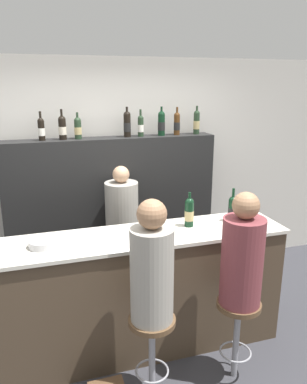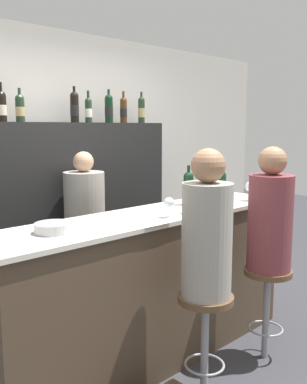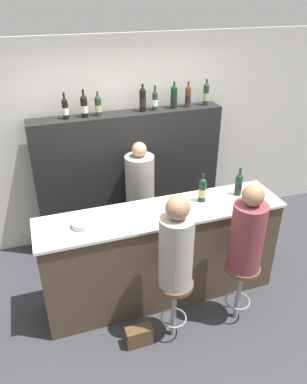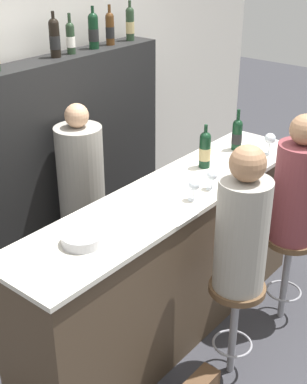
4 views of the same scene
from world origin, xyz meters
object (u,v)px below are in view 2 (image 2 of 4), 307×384
Objects in this scene: wine_bottle_backbar_6 at (124,110)px; wine_bottle_backbar_7 at (141,110)px; wine_bottle_backbar_5 at (109,108)px; wine_glass_1 at (189,201)px; metal_bowl at (54,228)px; bar_stool_right at (267,290)px; wine_bottle_backbar_3 at (75,107)px; wine_bottle_backbar_2 at (20,108)px; bar_stool_left at (205,319)px; guest_seated_left at (207,232)px; wine_bottle_backbar_1 at (1,106)px; wine_bottle_counter_0 at (188,188)px; wine_glass_0 at (169,204)px; wine_bottle_backbar_4 at (88,110)px; wine_glass_2 at (250,187)px; bartender at (85,245)px; wine_bottle_counter_1 at (222,184)px.

wine_bottle_backbar_6 is 0.24m from wine_bottle_backbar_7.
wine_bottle_backbar_5 reaches higher than wine_glass_1.
metal_bowl is 1.63m from bar_stool_right.
wine_bottle_backbar_3 is 1.46× the size of metal_bowl.
bar_stool_left is (0.27, -1.80, -1.33)m from wine_bottle_backbar_2.
wine_glass_1 is 0.58× the size of metal_bowl.
wine_bottle_backbar_2 is 1.98m from guest_seated_left.
wine_bottle_backbar_2 is at bearing -0.00° from wine_bottle_backbar_1.
wine_bottle_backbar_7 is (0.55, 1.17, 0.65)m from wine_bottle_counter_0.
wine_bottle_backbar_4 is at bearing 76.21° from wine_glass_0.
wine_glass_0 is (-0.46, -0.23, -0.04)m from wine_bottle_counter_0.
wine_bottle_backbar_6 reaches higher than wine_bottle_backbar_2.
bar_stool_right is (-0.33, -0.40, -0.69)m from wine_glass_2.
wine_glass_1 is at bearing -120.12° from wine_bottle_backbar_7.
wine_bottle_backbar_6 is 2.40m from bar_stool_left.
guest_seated_left is (-0.28, -0.40, -0.10)m from wine_glass_1.
wine_bottle_backbar_3 is 1.56m from wine_glass_1.
wine_glass_1 reaches higher than bar_stool_left.
bartender is at bearing -160.08° from wine_bottle_backbar_7.
wine_glass_2 is at bearing -74.99° from wine_bottle_backbar_5.
bartender is at bearing -33.70° from wine_bottle_backbar_1.
wine_bottle_backbar_2 reaches higher than wine_bottle_counter_1.
metal_bowl is (-1.79, -1.23, -0.76)m from wine_bottle_backbar_7.
bar_stool_left is at bearing -124.93° from wine_glass_1.
wine_bottle_backbar_1 is at bearing 103.37° from bar_stool_left.
bartender is (0.03, 1.04, -0.51)m from wine_glass_0.
wine_bottle_backbar_6 is 1.40× the size of metal_bowl.
wine_glass_2 reaches higher than wine_glass_1.
wine_bottle_counter_0 is at bearing -104.95° from wine_bottle_backbar_6.
wine_bottle_backbar_1 is (-1.39, 1.17, 0.65)m from wine_bottle_counter_1.
wine_bottle_backbar_4 is 0.67m from wine_bottle_backbar_7.
wine_glass_0 is 0.42m from guest_seated_left.
wine_bottle_backbar_2 is 0.94× the size of wine_bottle_backbar_4.
wine_bottle_counter_1 is 1.67m from metal_bowl.
metal_bowl is at bearing -176.83° from wine_bottle_counter_0.
wine_bottle_backbar_3 is (-0.69, 1.17, 0.67)m from wine_bottle_counter_1.
wine_bottle_backbar_5 reaches higher than metal_bowl.
guest_seated_left is at bearing -38.46° from metal_bowl.
wine_bottle_backbar_6 is 2.12m from metal_bowl.
bartender reaches higher than wine_glass_0.
wine_bottle_backbar_7 is at bearing 0.00° from wine_bottle_backbar_2.
wine_bottle_backbar_2 is at bearing 103.77° from wine_glass_0.
wine_bottle_backbar_1 is 0.46× the size of bar_stool_left.
bartender is (-0.16, -0.36, -1.20)m from wine_bottle_backbar_3.
bar_stool_right is (1.13, -1.80, -1.34)m from wine_bottle_backbar_1.
wine_bottle_backbar_4 is (0.69, 0.00, 0.00)m from wine_bottle_backbar_2.
wine_glass_2 is 1.30m from bar_stool_left.
bar_stool_left is at bearing -146.69° from wine_bottle_counter_1.
wine_bottle_backbar_7 is at bearing 54.11° from wine_glass_0.
wine_bottle_counter_1 is 2.26× the size of wine_glass_0.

